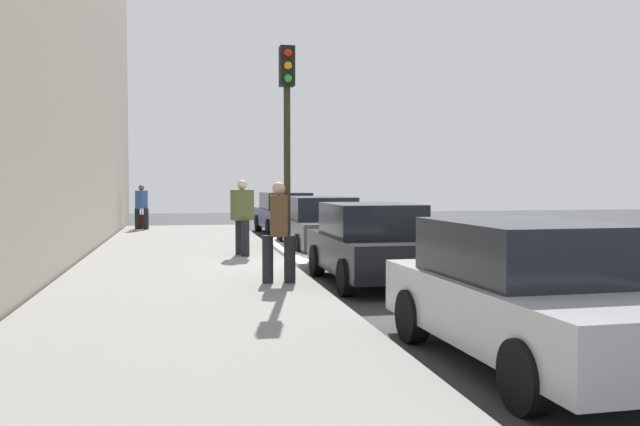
{
  "coord_description": "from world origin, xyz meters",
  "views": [
    {
      "loc": [
        14.77,
        -3.26,
        1.95
      ],
      "look_at": [
        -1.19,
        -0.21,
        1.2
      ],
      "focal_mm": 39.38,
      "sensor_mm": 36.0,
      "label": 1
    }
  ],
  "objects": [
    {
      "name": "ground_plane",
      "position": [
        0.0,
        0.0,
        0.0
      ],
      "size": [
        56.0,
        56.0,
        0.0
      ],
      "primitive_type": "plane",
      "color": "#333335"
    },
    {
      "name": "sidewalk",
      "position": [
        0.0,
        -3.3,
        0.07
      ],
      "size": [
        28.0,
        4.6,
        0.15
      ],
      "primitive_type": "cube",
      "color": "gray",
      "rests_on": "ground"
    },
    {
      "name": "lane_stripe_centre",
      "position": [
        0.0,
        3.2,
        0.0
      ],
      "size": [
        28.0,
        0.14,
        0.01
      ],
      "primitive_type": "cube",
      "color": "gold",
      "rests_on": "ground"
    },
    {
      "name": "snow_bank_curb",
      "position": [
        -2.99,
        -0.7,
        0.11
      ],
      "size": [
        6.85,
        0.56,
        0.22
      ],
      "primitive_type": "cube",
      "color": "white",
      "rests_on": "ground"
    },
    {
      "name": "parked_car_navy",
      "position": [
        -10.7,
        0.34,
        0.76
      ],
      "size": [
        4.81,
        2.01,
        1.51
      ],
      "color": "black",
      "rests_on": "ground"
    },
    {
      "name": "parked_car_charcoal",
      "position": [
        -3.73,
        0.29,
        0.76
      ],
      "size": [
        4.72,
        1.95,
        1.51
      ],
      "color": "black",
      "rests_on": "ground"
    },
    {
      "name": "parked_car_black",
      "position": [
        2.0,
        0.2,
        0.76
      ],
      "size": [
        4.14,
        1.93,
        1.51
      ],
      "color": "black",
      "rests_on": "ground"
    },
    {
      "name": "parked_car_silver",
      "position": [
        8.02,
        0.28,
        0.76
      ],
      "size": [
        4.37,
        2.03,
        1.51
      ],
      "color": "black",
      "rests_on": "ground"
    },
    {
      "name": "pedestrian_olive_coat",
      "position": [
        -2.04,
        -1.94,
        1.12
      ],
      "size": [
        0.58,
        0.55,
        1.81
      ],
      "color": "black",
      "rests_on": "sidewalk"
    },
    {
      "name": "pedestrian_brown_coat",
      "position": [
        2.58,
        -1.67,
        1.1
      ],
      "size": [
        0.51,
        0.58,
        1.77
      ],
      "color": "black",
      "rests_on": "sidewalk"
    },
    {
      "name": "pedestrian_blue_coat",
      "position": [
        -11.93,
        -4.89,
        1.03
      ],
      "size": [
        0.52,
        0.51,
        1.65
      ],
      "color": "black",
      "rests_on": "sidewalk"
    },
    {
      "name": "traffic_light_pole",
      "position": [
        2.42,
        -1.49,
        2.98
      ],
      "size": [
        0.35,
        0.26,
        4.17
      ],
      "color": "#2D2D19",
      "rests_on": "sidewalk"
    },
    {
      "name": "rolling_suitcase",
      "position": [
        -12.28,
        -4.92,
        0.42
      ],
      "size": [
        0.34,
        0.22,
        0.9
      ],
      "color": "#471E19",
      "rests_on": "sidewalk"
    }
  ]
}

